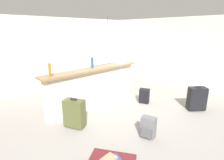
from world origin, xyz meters
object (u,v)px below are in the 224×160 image
at_px(pendant_lamp, 108,34).
at_px(grocery_bag, 121,60).
at_px(bottle_amber, 50,70).
at_px(suitcase_upright_olive, 74,113).
at_px(book_stack, 110,159).
at_px(dining_table, 107,68).
at_px(suitcase_upright_black, 197,98).
at_px(bottle_blue, 92,63).
at_px(dining_chair_near_partition, 117,75).
at_px(bottle_white, 128,59).
at_px(backpack_grey, 148,128).
at_px(backpack_black, 144,96).

bearing_deg(pendant_lamp, grocery_bag, -114.35).
distance_m(bottle_amber, suitcase_upright_olive, 1.08).
bearing_deg(book_stack, dining_table, 48.44).
bearing_deg(suitcase_upright_olive, grocery_bag, 15.44).
relative_size(suitcase_upright_black, suitcase_upright_olive, 1.00).
bearing_deg(pendant_lamp, suitcase_upright_black, -85.65).
distance_m(bottle_blue, dining_table, 2.04).
bearing_deg(dining_chair_near_partition, grocery_bag, -128.32).
bearing_deg(suitcase_upright_olive, book_stack, -102.93).
height_order(grocery_bag, book_stack, grocery_bag).
xyz_separation_m(bottle_amber, bottle_white, (2.51, -0.05, -0.02)).
bearing_deg(pendant_lamp, bottle_blue, -145.04).
bearing_deg(suitcase_upright_black, book_stack, -179.60).
distance_m(grocery_bag, backpack_grey, 2.43).
bearing_deg(pendant_lamp, dining_table, 61.01).
distance_m(bottle_white, dining_table, 1.43).
bearing_deg(backpack_black, dining_table, 79.19).
height_order(bottle_amber, dining_chair_near_partition, bottle_amber).
height_order(bottle_blue, dining_chair_near_partition, bottle_blue).
xyz_separation_m(backpack_grey, backpack_black, (1.36, 1.10, 0.00)).
height_order(suitcase_upright_black, backpack_grey, suitcase_upright_black).
xyz_separation_m(suitcase_upright_black, backpack_black, (-0.58, 1.25, -0.13)).
bearing_deg(book_stack, grocery_bag, 41.10).
bearing_deg(backpack_grey, bottle_blue, 85.03).
bearing_deg(bottle_blue, suitcase_upright_olive, -147.45).
height_order(dining_table, suitcase_upright_olive, dining_table).
xyz_separation_m(suitcase_upright_black, book_stack, (-3.13, -0.02, -0.08)).
xyz_separation_m(pendant_lamp, suitcase_upright_black, (0.24, -3.20, -1.57)).
bearing_deg(dining_chair_near_partition, dining_table, 85.11).
bearing_deg(suitcase_upright_black, pendant_lamp, 94.35).
bearing_deg(bottle_blue, grocery_bag, -5.23).
bearing_deg(dining_chair_near_partition, suitcase_upright_olive, -154.28).
bearing_deg(bottle_white, pendant_lamp, 79.03).
height_order(dining_table, dining_chair_near_partition, dining_chair_near_partition).
relative_size(backpack_grey, backpack_black, 1.00).
distance_m(bottle_amber, bottle_blue, 1.22).
bearing_deg(backpack_black, suitcase_upright_black, -65.20).
relative_size(bottle_blue, suitcase_upright_olive, 0.42).
height_order(bottle_blue, backpack_grey, bottle_blue).
bearing_deg(suitcase_upright_olive, dining_table, 34.94).
relative_size(bottle_blue, book_stack, 0.91).
distance_m(suitcase_upright_black, book_stack, 3.13).
bearing_deg(dining_table, backpack_black, -100.81).
bearing_deg(backpack_black, dining_chair_near_partition, 76.85).
xyz_separation_m(bottle_white, grocery_bag, (-0.29, 0.03, -0.02)).
xyz_separation_m(bottle_amber, pendant_lamp, (2.74, 1.14, 0.68)).
height_order(bottle_amber, bottle_blue, bottle_amber).
relative_size(bottle_amber, grocery_bag, 1.13).
relative_size(backpack_black, book_stack, 1.35).
relative_size(dining_table, backpack_black, 2.62).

